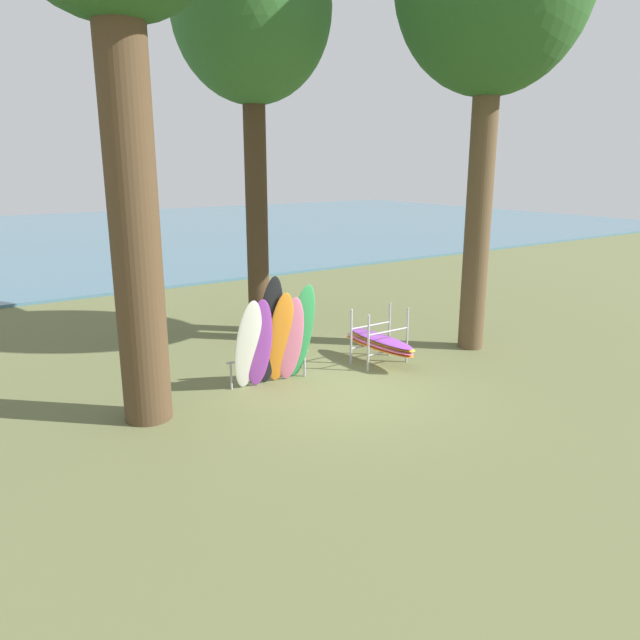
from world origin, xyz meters
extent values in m
plane|color=#60663D|center=(0.00, 0.00, 0.00)|extent=(80.00, 80.00, 0.00)
cube|color=#477084|center=(0.00, 29.30, 0.05)|extent=(80.00, 36.00, 0.10)
cylinder|color=#4C3823|center=(-3.65, 0.72, 3.70)|extent=(0.81, 0.81, 7.40)
cylinder|color=brown|center=(4.20, 0.43, 3.40)|extent=(0.59, 0.59, 6.80)
cylinder|color=#42301E|center=(0.74, 4.66, 3.33)|extent=(0.56, 0.56, 6.66)
ellipsoid|color=#33662D|center=(0.74, 4.66, 7.86)|extent=(3.80, 3.80, 4.37)
ellipsoid|color=white|center=(-1.62, 0.81, 0.95)|extent=(0.56, 0.69, 1.89)
ellipsoid|color=purple|center=(-1.39, 0.79, 0.94)|extent=(0.61, 0.66, 1.88)
ellipsoid|color=black|center=(-1.16, 0.78, 1.16)|extent=(0.60, 0.74, 2.31)
ellipsoid|color=orange|center=(-0.93, 0.77, 0.99)|extent=(0.61, 0.74, 1.97)
ellipsoid|color=pink|center=(-0.69, 0.76, 0.93)|extent=(0.62, 0.68, 1.85)
ellipsoid|color=#339E56|center=(-0.46, 0.74, 1.04)|extent=(0.59, 0.79, 2.08)
cylinder|color=#9EA0A5|center=(-1.84, 1.14, 0.28)|extent=(0.04, 0.04, 0.55)
cylinder|color=#9EA0A5|center=(-0.24, 0.96, 0.28)|extent=(0.04, 0.04, 0.55)
cylinder|color=#9EA0A5|center=(-1.04, 1.05, 0.55)|extent=(1.76, 0.25, 0.04)
cylinder|color=#9EA0A5|center=(1.04, 0.45, 0.62)|extent=(0.05, 0.05, 1.25)
cylinder|color=#9EA0A5|center=(2.14, 0.45, 0.62)|extent=(0.05, 0.05, 1.25)
cylinder|color=#9EA0A5|center=(1.04, 1.05, 0.62)|extent=(0.05, 0.05, 1.25)
cylinder|color=#9EA0A5|center=(2.14, 1.05, 0.62)|extent=(0.05, 0.05, 1.25)
cylinder|color=#9EA0A5|center=(1.59, 0.45, 0.35)|extent=(1.10, 0.04, 0.04)
cylinder|color=#9EA0A5|center=(1.59, 0.45, 0.80)|extent=(1.10, 0.04, 0.04)
cylinder|color=#9EA0A5|center=(1.59, 1.05, 0.35)|extent=(1.10, 0.04, 0.04)
cylinder|color=#9EA0A5|center=(1.59, 1.05, 0.80)|extent=(1.10, 0.04, 0.04)
ellipsoid|color=orange|center=(1.58, 0.75, 0.40)|extent=(0.63, 2.13, 0.06)
ellipsoid|color=pink|center=(1.58, 0.75, 0.46)|extent=(0.58, 2.12, 0.06)
ellipsoid|color=yellow|center=(1.64, 0.75, 0.52)|extent=(0.55, 2.11, 0.06)
ellipsoid|color=purple|center=(1.61, 0.75, 0.58)|extent=(0.53, 2.11, 0.06)
camera|label=1|loc=(-6.71, -9.04, 4.33)|focal=33.84mm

